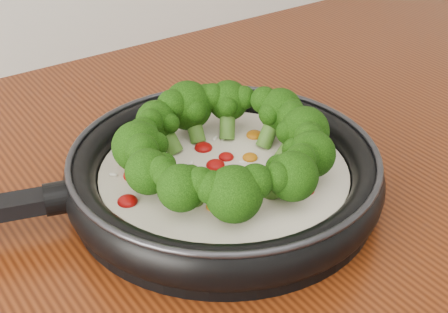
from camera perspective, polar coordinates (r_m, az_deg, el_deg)
skillet at (r=0.67m, az=-0.21°, el=-1.03°), size 0.54×0.40×0.09m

